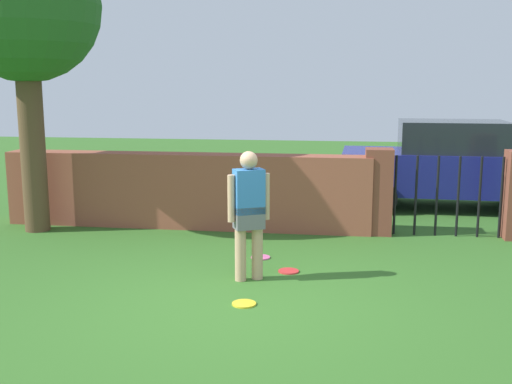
{
  "coord_description": "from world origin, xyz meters",
  "views": [
    {
      "loc": [
        1.18,
        -6.34,
        2.42
      ],
      "look_at": [
        0.01,
        1.55,
        1.0
      ],
      "focal_mm": 42.58,
      "sensor_mm": 36.0,
      "label": 1
    }
  ],
  "objects": [
    {
      "name": "ground_plane",
      "position": [
        0.0,
        0.0,
        0.0
      ],
      "size": [
        40.0,
        40.0,
        0.0
      ],
      "primitive_type": "plane",
      "color": "#336623"
    },
    {
      "name": "brick_wall",
      "position": [
        -1.5,
        3.55,
        0.63
      ],
      "size": [
        6.25,
        0.5,
        1.27
      ],
      "primitive_type": "cube",
      "color": "brown",
      "rests_on": "ground"
    },
    {
      "name": "tree",
      "position": [
        -3.91,
        2.95,
        3.58
      ],
      "size": [
        2.43,
        2.43,
        4.87
      ],
      "color": "brown",
      "rests_on": "ground"
    },
    {
      "name": "person",
      "position": [
        0.02,
        0.89,
        0.9
      ],
      "size": [
        0.49,
        0.36,
        1.62
      ],
      "rotation": [
        0.0,
        0.0,
        -2.67
      ],
      "color": "tan",
      "rests_on": "ground"
    },
    {
      "name": "fence_gate",
      "position": [
        2.81,
        3.55,
        0.7
      ],
      "size": [
        2.62,
        0.44,
        1.4
      ],
      "color": "brown",
      "rests_on": "ground"
    },
    {
      "name": "car",
      "position": [
        3.23,
        5.89,
        0.86
      ],
      "size": [
        4.25,
        2.02,
        1.72
      ],
      "rotation": [
        0.0,
        0.0,
        3.11
      ],
      "color": "navy",
      "rests_on": "ground"
    },
    {
      "name": "frisbee_red",
      "position": [
        0.48,
        1.27,
        0.01
      ],
      "size": [
        0.27,
        0.27,
        0.02
      ],
      "primitive_type": "cylinder",
      "color": "red",
      "rests_on": "ground"
    },
    {
      "name": "frisbee_yellow",
      "position": [
        0.1,
        0.01,
        0.01
      ],
      "size": [
        0.27,
        0.27,
        0.02
      ],
      "primitive_type": "cylinder",
      "color": "yellow",
      "rests_on": "ground"
    },
    {
      "name": "frisbee_pink",
      "position": [
        0.03,
        1.86,
        0.01
      ],
      "size": [
        0.27,
        0.27,
        0.02
      ],
      "primitive_type": "cylinder",
      "color": "pink",
      "rests_on": "ground"
    }
  ]
}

